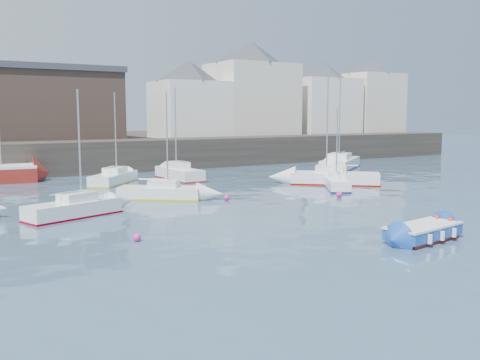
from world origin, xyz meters
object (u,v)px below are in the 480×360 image
sailboat_b (160,192)px  buoy_near (137,241)px  sailboat_a (74,208)px  sailboat_h (114,178)px  blue_dinghy (423,232)px  sailboat_f (179,173)px  sailboat_c (337,183)px  sailboat_g (340,163)px  buoy_far (227,200)px  sailboat_d (334,178)px  buoy_mid (339,197)px

sailboat_b → buoy_near: 11.77m
sailboat_a → sailboat_h: 14.12m
blue_dinghy → sailboat_f: bearing=89.4°
sailboat_c → sailboat_h: 17.56m
buoy_near → sailboat_a: bearing=97.6°
sailboat_f → sailboat_a: bearing=-133.9°
sailboat_g → buoy_far: 22.96m
blue_dinghy → sailboat_g: 31.29m
sailboat_c → sailboat_h: bearing=138.3°
sailboat_f → sailboat_h: size_ratio=1.07×
sailboat_d → buoy_mid: size_ratio=21.09×
sailboat_c → sailboat_d: size_ratio=0.68×
blue_dinghy → sailboat_c: 16.33m
buoy_near → buoy_far: buoy_far is taller
sailboat_c → sailboat_d: (1.70, 2.20, 0.08)m
buoy_far → sailboat_g: bearing=29.8°
sailboat_c → blue_dinghy: bearing=-118.3°
buoy_mid → sailboat_d: bearing=51.4°
sailboat_c → sailboat_d: bearing=52.3°
sailboat_c → buoy_far: 9.58m
sailboat_b → buoy_near: (-5.50, -10.39, -0.45)m
blue_dinghy → buoy_far: 14.23m
buoy_near → sailboat_b: bearing=62.1°
sailboat_f → sailboat_g: size_ratio=0.76×
sailboat_b → sailboat_a: bearing=-152.2°
sailboat_d → sailboat_h: (-14.80, 9.49, -0.06)m
sailboat_f → buoy_far: (-2.08, -11.75, -0.55)m
sailboat_h → buoy_mid: bearing=-54.3°
blue_dinghy → buoy_near: bearing=149.1°
sailboat_g → buoy_near: size_ratio=28.42×
sailboat_f → sailboat_g: (17.82, -0.33, 0.04)m
sailboat_d → buoy_near: (-20.21, -10.13, -0.53)m
sailboat_a → sailboat_c: sailboat_a is taller
sailboat_b → sailboat_h: bearing=90.6°
blue_dinghy → sailboat_f: sailboat_f is taller
sailboat_d → blue_dinghy: bearing=-119.7°
sailboat_a → sailboat_b: (6.44, 3.39, -0.03)m
sailboat_c → buoy_far: (-9.57, -0.26, -0.46)m
sailboat_a → buoy_far: bearing=3.9°
blue_dinghy → sailboat_a: bearing=131.0°
sailboat_d → buoy_far: sailboat_d is taller
sailboat_a → sailboat_d: 21.37m
sailboat_a → sailboat_g: 32.15m
sailboat_b → sailboat_d: size_ratio=0.79×
blue_dinghy → sailboat_c: bearing=61.7°
sailboat_f → buoy_near: size_ratio=21.53×
buoy_near → buoy_mid: 16.73m
blue_dinghy → buoy_mid: 12.46m
sailboat_h → sailboat_a: bearing=-116.7°
sailboat_h → blue_dinghy: bearing=-78.4°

